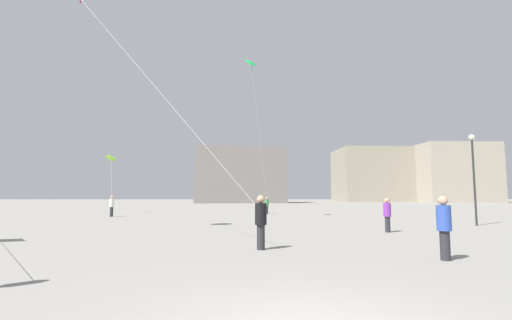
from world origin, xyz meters
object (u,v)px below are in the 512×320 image
kite_lime_delta (111,159)px  building_left_hall (241,175)px  person_in_purple (387,213)px  person_in_green (267,205)px  kite_emerald_diamond (251,65)px  building_right_hall (451,174)px  person_in_black (261,220)px  person_in_white (112,205)px  building_centre_hall (371,175)px  person_in_blue (444,225)px  lamppost_east (473,165)px

kite_lime_delta → building_left_hall: size_ratio=0.41×
person_in_purple → person_in_green: person_in_purple is taller
kite_emerald_diamond → building_right_hall: bearing=49.5°
person_in_black → person_in_purple: 8.61m
person_in_black → person_in_white: bearing=-95.5°
person_in_black → person_in_green: (1.87, 23.00, -0.11)m
person_in_purple → building_right_hall: (46.64, 72.76, 6.37)m
person_in_purple → building_left_hall: size_ratio=0.08×
kite_emerald_diamond → building_right_hall: 81.98m
person_in_green → building_centre_hall: building_centre_hall is taller
person_in_white → kite_emerald_diamond: kite_emerald_diamond is taller
person_in_green → building_right_hall: (51.41, 55.25, 6.40)m
person_in_green → kite_emerald_diamond: kite_emerald_diamond is taller
person_in_green → kite_lime_delta: kite_lime_delta is taller
person_in_black → kite_emerald_diamond: kite_emerald_diamond is taller
kite_lime_delta → building_left_hall: (13.98, 45.19, 0.64)m
person_in_white → building_right_hall: 88.02m
person_in_green → kite_lime_delta: size_ratio=0.19×
kite_lime_delta → person_in_purple: bearing=-45.4°
kite_lime_delta → kite_emerald_diamond: 19.67m
kite_lime_delta → building_centre_hall: size_ratio=0.47×
building_right_hall → person_in_green: bearing=-132.9°
person_in_blue → person_in_white: size_ratio=1.02×
building_centre_hall → building_left_hall: bearing=-158.9°
person_in_blue → building_centre_hall: bearing=-42.1°
person_in_black → kite_emerald_diamond: (0.13, 16.03, 11.37)m
person_in_white → building_centre_hall: bearing=124.7°
building_left_hall → person_in_purple: bearing=-83.7°
building_left_hall → building_right_hall: building_right_hall is taller
person_in_green → building_centre_hall: (33.41, 63.18, 6.29)m
person_in_white → kite_lime_delta: bearing=-179.4°
person_in_black → person_in_purple: bearing=-177.3°
person_in_white → person_in_purple: bearing=32.9°
building_right_hall → lamppost_east: building_right_hall is taller
person_in_green → person_in_white: bearing=-167.5°
building_left_hall → building_centre_hall: 38.59m
building_left_hall → person_in_black: bearing=-89.4°
building_centre_hall → lamppost_east: size_ratio=3.34×
person_in_blue → building_left_hall: building_left_hall is taller
person_in_purple → person_in_blue: bearing=-132.1°
person_in_black → kite_lime_delta: (-14.70, 27.10, 4.71)m
person_in_purple → kite_lime_delta: size_ratio=0.20×
kite_emerald_diamond → lamppost_east: (13.47, -6.90, -8.69)m
person_in_green → lamppost_east: (11.74, -13.87, 2.79)m
person_in_purple → building_centre_hall: (28.64, 80.69, 6.26)m
person_in_black → lamppost_east: bearing=177.0°
kite_emerald_diamond → building_centre_hall: size_ratio=0.62×
building_left_hall → person_in_white: bearing=-101.7°
kite_emerald_diamond → building_left_hall: 56.58m
person_in_white → building_left_hall: (10.99, 53.07, 5.38)m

